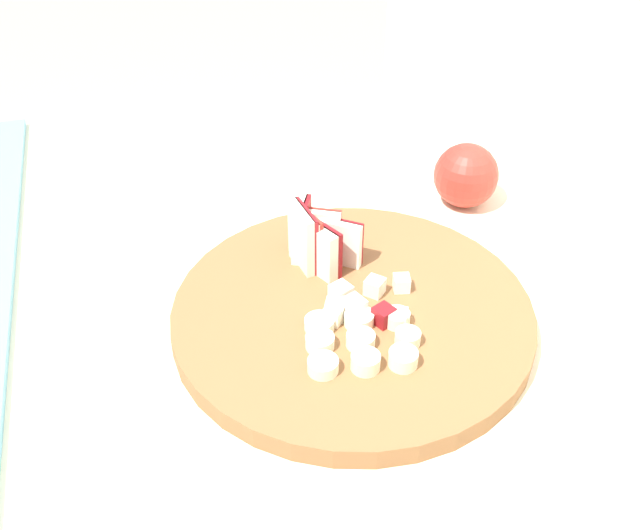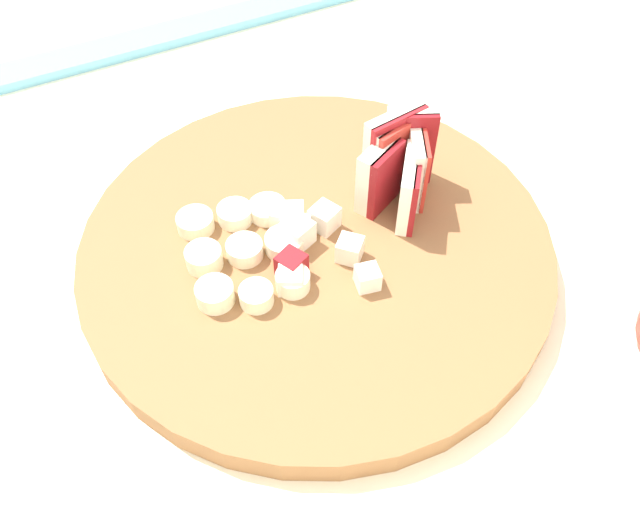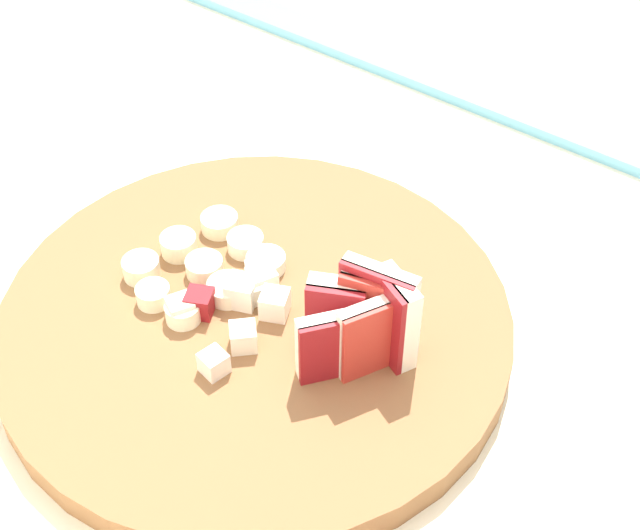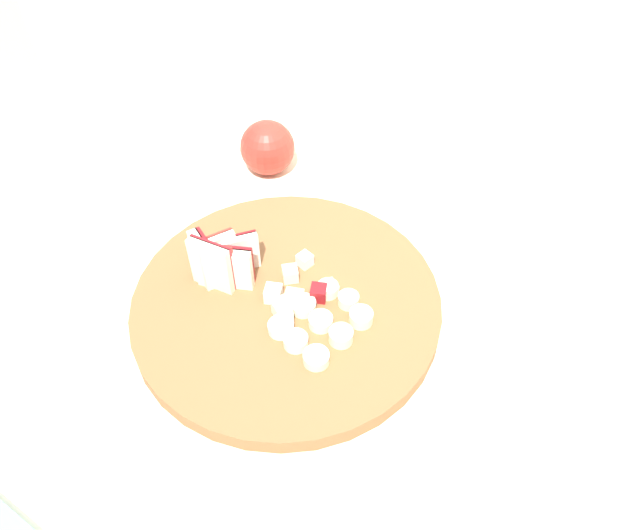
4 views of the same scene
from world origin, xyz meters
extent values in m
cube|color=#6BB2CC|center=(0.00, -0.38, 0.92)|extent=(1.31, 0.04, 0.04)
cylinder|color=brown|center=(-0.12, -0.03, 0.94)|extent=(0.35, 0.35, 0.02)
cube|color=maroon|center=(-0.21, -0.05, 0.98)|extent=(0.04, 0.02, 0.07)
cube|color=#EFE5CC|center=(-0.21, -0.06, 0.98)|extent=(0.04, 0.03, 0.07)
cube|color=maroon|center=(-0.20, -0.06, 0.98)|extent=(0.05, 0.01, 0.07)
cube|color=beige|center=(-0.20, -0.06, 0.98)|extent=(0.05, 0.02, 0.07)
cube|color=#B22D23|center=(-0.20, -0.05, 0.98)|extent=(0.04, 0.02, 0.06)
cube|color=beige|center=(-0.20, -0.06, 0.98)|extent=(0.04, 0.02, 0.06)
cube|color=maroon|center=(-0.18, -0.04, 0.98)|extent=(0.04, 0.02, 0.05)
cube|color=#EFE5CC|center=(-0.18, -0.05, 0.98)|extent=(0.04, 0.03, 0.05)
cube|color=maroon|center=(-0.20, -0.02, 0.97)|extent=(0.04, 0.04, 0.05)
cube|color=white|center=(-0.19, -0.03, 0.97)|extent=(0.04, 0.05, 0.05)
cube|color=#B22D23|center=(-0.21, -0.04, 0.98)|extent=(0.03, 0.05, 0.06)
cube|color=beige|center=(-0.21, -0.04, 0.98)|extent=(0.03, 0.05, 0.06)
cube|color=white|center=(-0.13, 0.02, 0.96)|extent=(0.02, 0.02, 0.02)
cube|color=white|center=(-0.13, -0.04, 0.96)|extent=(0.02, 0.02, 0.02)
cube|color=beige|center=(-0.11, -0.05, 0.96)|extent=(0.02, 0.02, 0.02)
cube|color=#EFE5CC|center=(-0.10, -0.06, 0.96)|extent=(0.02, 0.02, 0.02)
cube|color=#EFE5CC|center=(-0.11, -0.04, 0.96)|extent=(0.02, 0.02, 0.02)
cube|color=maroon|center=(-0.09, -0.01, 0.96)|extent=(0.02, 0.02, 0.02)
cube|color=beige|center=(-0.08, 0.00, 0.96)|extent=(0.02, 0.02, 0.02)
cube|color=white|center=(-0.10, -0.04, 0.96)|extent=(0.03, 0.03, 0.02)
cube|color=beige|center=(-0.13, -0.01, 0.96)|extent=(0.02, 0.02, 0.02)
cylinder|color=white|center=(-0.10, -0.07, 0.96)|extent=(0.03, 0.03, 0.01)
cylinder|color=white|center=(-0.07, -0.08, 0.96)|extent=(0.03, 0.03, 0.01)
cylinder|color=beige|center=(-0.04, -0.08, 0.96)|extent=(0.03, 0.03, 0.01)
cylinder|color=#F4EAC6|center=(-0.09, -0.03, 0.96)|extent=(0.03, 0.03, 0.01)
cylinder|color=#F4EAC6|center=(-0.06, -0.04, 0.96)|extent=(0.03, 0.03, 0.01)
cylinder|color=beige|center=(-0.04, -0.05, 0.96)|extent=(0.03, 0.03, 0.01)
cylinder|color=#F4EAC6|center=(-0.08, 0.00, 0.96)|extent=(0.02, 0.02, 0.01)
cylinder|color=beige|center=(-0.06, 0.00, 0.96)|extent=(0.02, 0.02, 0.01)
cylinder|color=beige|center=(-0.03, -0.01, 0.96)|extent=(0.03, 0.03, 0.01)
camera|label=1|loc=(0.40, -0.21, 1.42)|focal=41.78mm
camera|label=2|loc=(0.03, 0.26, 1.31)|focal=36.69mm
camera|label=3|loc=(-0.42, 0.30, 1.42)|focal=53.23mm
camera|label=4|loc=(0.15, -0.37, 1.48)|focal=33.82mm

